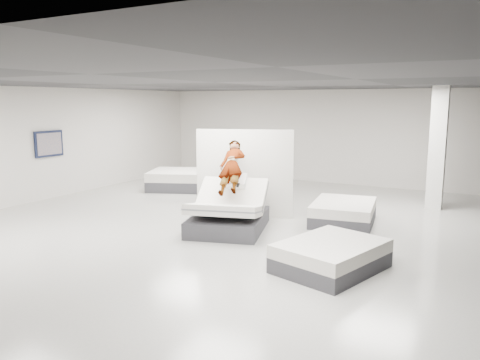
{
  "coord_description": "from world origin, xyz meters",
  "views": [
    {
      "loc": [
        5.32,
        -8.61,
        2.81
      ],
      "look_at": [
        0.17,
        0.77,
        1.0
      ],
      "focal_mm": 35.0,
      "sensor_mm": 36.0,
      "label": 1
    }
  ],
  "objects_px": {
    "hero_bed": "(229,213)",
    "remote": "(238,185)",
    "flat_bed_right_far": "(343,212)",
    "flat_bed_left_far": "(185,180)",
    "flat_bed_right_near": "(331,256)",
    "wall_poster": "(49,144)",
    "column": "(438,148)",
    "divider_panel": "(244,174)",
    "person": "(232,174)"
  },
  "relations": [
    {
      "from": "remote",
      "to": "wall_poster",
      "type": "xyz_separation_m",
      "value": [
        -6.45,
        0.43,
        0.58
      ]
    },
    {
      "from": "flat_bed_right_far",
      "to": "wall_poster",
      "type": "height_order",
      "value": "wall_poster"
    },
    {
      "from": "divider_panel",
      "to": "wall_poster",
      "type": "relative_size",
      "value": 2.48
    },
    {
      "from": "hero_bed",
      "to": "column",
      "type": "relative_size",
      "value": 0.74
    },
    {
      "from": "person",
      "to": "flat_bed_right_far",
      "type": "xyz_separation_m",
      "value": [
        2.13,
        1.53,
        -0.95
      ]
    },
    {
      "from": "divider_panel",
      "to": "column",
      "type": "xyz_separation_m",
      "value": [
        3.99,
        3.21,
        0.53
      ]
    },
    {
      "from": "hero_bed",
      "to": "flat_bed_right_far",
      "type": "distance_m",
      "value": 2.74
    },
    {
      "from": "flat_bed_right_far",
      "to": "wall_poster",
      "type": "bearing_deg",
      "value": -170.59
    },
    {
      "from": "hero_bed",
      "to": "wall_poster",
      "type": "bearing_deg",
      "value": 175.82
    },
    {
      "from": "hero_bed",
      "to": "flat_bed_right_near",
      "type": "distance_m",
      "value": 3.06
    },
    {
      "from": "wall_poster",
      "to": "column",
      "type": "bearing_deg",
      "value": 21.93
    },
    {
      "from": "remote",
      "to": "flat_bed_right_near",
      "type": "xyz_separation_m",
      "value": [
        2.53,
        -1.35,
        -0.78
      ]
    },
    {
      "from": "flat_bed_right_far",
      "to": "flat_bed_right_near",
      "type": "bearing_deg",
      "value": -77.21
    },
    {
      "from": "column",
      "to": "person",
      "type": "bearing_deg",
      "value": -132.43
    },
    {
      "from": "divider_panel",
      "to": "flat_bed_right_near",
      "type": "distance_m",
      "value": 4.06
    },
    {
      "from": "flat_bed_right_far",
      "to": "wall_poster",
      "type": "xyz_separation_m",
      "value": [
        -8.26,
        -1.37,
        1.35
      ]
    },
    {
      "from": "hero_bed",
      "to": "flat_bed_right_far",
      "type": "height_order",
      "value": "hero_bed"
    },
    {
      "from": "remote",
      "to": "flat_bed_left_far",
      "type": "height_order",
      "value": "remote"
    },
    {
      "from": "hero_bed",
      "to": "remote",
      "type": "xyz_separation_m",
      "value": [
        0.22,
        0.03,
        0.64
      ]
    },
    {
      "from": "remote",
      "to": "divider_panel",
      "type": "xyz_separation_m",
      "value": [
        -0.5,
        1.22,
        0.05
      ]
    },
    {
      "from": "hero_bed",
      "to": "person",
      "type": "relative_size",
      "value": 1.49
    },
    {
      "from": "divider_panel",
      "to": "flat_bed_right_far",
      "type": "relative_size",
      "value": 1.19
    },
    {
      "from": "flat_bed_left_far",
      "to": "wall_poster",
      "type": "bearing_deg",
      "value": -129.6
    },
    {
      "from": "column",
      "to": "wall_poster",
      "type": "height_order",
      "value": "column"
    },
    {
      "from": "hero_bed",
      "to": "remote",
      "type": "bearing_deg",
      "value": 6.64
    },
    {
      "from": "flat_bed_right_near",
      "to": "flat_bed_left_far",
      "type": "bearing_deg",
      "value": 142.91
    },
    {
      "from": "person",
      "to": "divider_panel",
      "type": "bearing_deg",
      "value": 84.4
    },
    {
      "from": "flat_bed_right_near",
      "to": "wall_poster",
      "type": "bearing_deg",
      "value": 168.8
    },
    {
      "from": "column",
      "to": "flat_bed_left_far",
      "type": "bearing_deg",
      "value": -172.91
    },
    {
      "from": "flat_bed_left_far",
      "to": "flat_bed_right_far",
      "type": "bearing_deg",
      "value": -16.68
    },
    {
      "from": "flat_bed_right_near",
      "to": "wall_poster",
      "type": "distance_m",
      "value": 9.25
    },
    {
      "from": "remote",
      "to": "hero_bed",
      "type": "bearing_deg",
      "value": 169.9
    },
    {
      "from": "flat_bed_right_far",
      "to": "flat_bed_left_far",
      "type": "relative_size",
      "value": 0.74
    },
    {
      "from": "person",
      "to": "remote",
      "type": "xyz_separation_m",
      "value": [
        0.31,
        -0.27,
        -0.18
      ]
    },
    {
      "from": "remote",
      "to": "divider_panel",
      "type": "bearing_deg",
      "value": 95.45
    },
    {
      "from": "person",
      "to": "flat_bed_right_far",
      "type": "relative_size",
      "value": 0.8
    },
    {
      "from": "person",
      "to": "wall_poster",
      "type": "height_order",
      "value": "wall_poster"
    },
    {
      "from": "flat_bed_right_near",
      "to": "flat_bed_left_far",
      "type": "distance_m",
      "value": 8.06
    },
    {
      "from": "flat_bed_left_far",
      "to": "column",
      "type": "relative_size",
      "value": 0.83
    },
    {
      "from": "flat_bed_right_near",
      "to": "column",
      "type": "bearing_deg",
      "value": 80.59
    },
    {
      "from": "remote",
      "to": "wall_poster",
      "type": "distance_m",
      "value": 6.49
    },
    {
      "from": "person",
      "to": "remote",
      "type": "relative_size",
      "value": 11.3
    },
    {
      "from": "flat_bed_right_far",
      "to": "flat_bed_right_near",
      "type": "xyz_separation_m",
      "value": [
        0.71,
        -3.15,
        -0.0
      ]
    },
    {
      "from": "column",
      "to": "wall_poster",
      "type": "relative_size",
      "value": 3.37
    },
    {
      "from": "remote",
      "to": "flat_bed_left_far",
      "type": "xyz_separation_m",
      "value": [
        -3.9,
        3.51,
        -0.72
      ]
    },
    {
      "from": "divider_panel",
      "to": "flat_bed_left_far",
      "type": "height_order",
      "value": "divider_panel"
    },
    {
      "from": "flat_bed_right_far",
      "to": "flat_bed_left_far",
      "type": "distance_m",
      "value": 5.96
    },
    {
      "from": "person",
      "to": "flat_bed_right_near",
      "type": "height_order",
      "value": "person"
    },
    {
      "from": "flat_bed_left_far",
      "to": "wall_poster",
      "type": "height_order",
      "value": "wall_poster"
    },
    {
      "from": "flat_bed_right_far",
      "to": "flat_bed_right_near",
      "type": "relative_size",
      "value": 0.96
    }
  ]
}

